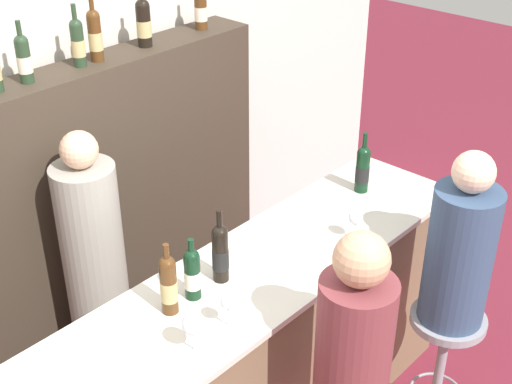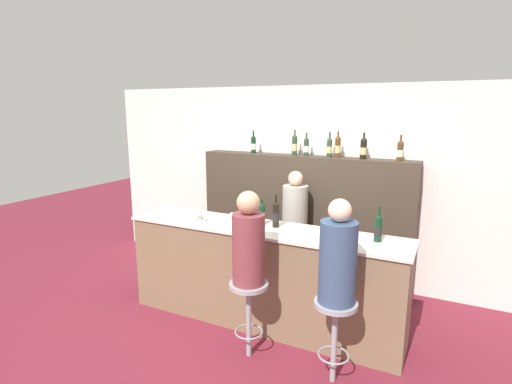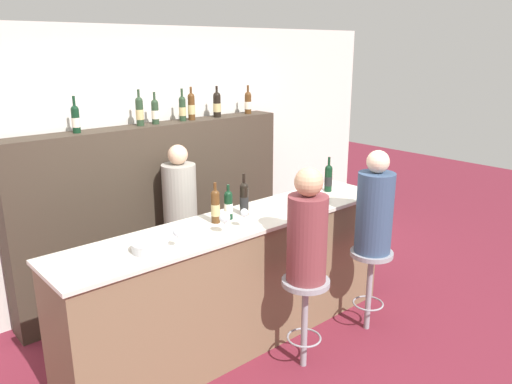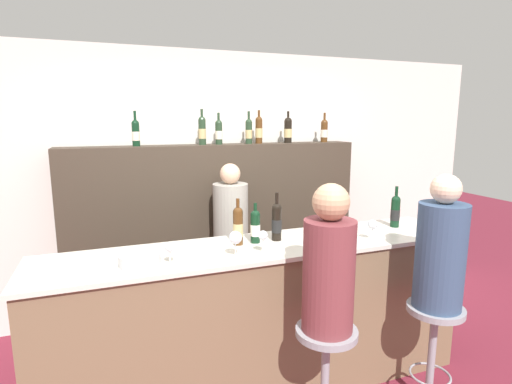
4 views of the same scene
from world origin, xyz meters
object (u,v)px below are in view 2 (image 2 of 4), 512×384
at_px(wine_bottle_counter_0, 251,211).
at_px(wine_glass_0, 200,214).
at_px(wine_bottle_counter_3, 378,228).
at_px(wine_bottle_backbar_4, 338,147).
at_px(wine_bottle_backbar_3, 329,147).
at_px(guest_seated_right, 338,258).
at_px(wine_glass_1, 233,217).
at_px(bar_stool_left, 249,300).
at_px(guest_seated_left, 248,243).
at_px(metal_bowl, 191,217).
at_px(wine_glass_2, 249,220).
at_px(wine_bottle_backbar_0, 253,144).
at_px(wine_bottle_backbar_1, 295,145).
at_px(bartender, 294,237).
at_px(wine_bottle_backbar_2, 306,147).
at_px(wine_bottle_backbar_6, 400,151).
at_px(wine_bottle_counter_1, 262,214).
at_px(wine_bottle_backbar_5, 364,148).
at_px(wine_glass_3, 330,231).
at_px(bar_stool_right, 335,320).

bearing_deg(wine_bottle_counter_0, wine_glass_0, -154.64).
relative_size(wine_bottle_counter_3, wine_bottle_backbar_4, 1.02).
height_order(wine_bottle_backbar_3, guest_seated_right, wine_bottle_backbar_3).
bearing_deg(wine_glass_1, bar_stool_left, -46.64).
xyz_separation_m(wine_glass_0, guest_seated_left, (0.82, -0.44, -0.06)).
bearing_deg(wine_bottle_backbar_4, metal_bowl, -133.57).
height_order(wine_bottle_backbar_3, wine_glass_2, wine_bottle_backbar_3).
relative_size(wine_bottle_backbar_0, wine_bottle_backbar_1, 0.94).
xyz_separation_m(wine_glass_2, guest_seated_right, (1.04, -0.44, -0.07)).
relative_size(wine_bottle_counter_0, wine_bottle_backbar_1, 0.98).
bearing_deg(bartender, wine_bottle_backbar_3, 49.93).
height_order(wine_bottle_backbar_2, guest_seated_left, wine_bottle_backbar_2).
xyz_separation_m(wine_bottle_backbar_4, guest_seated_right, (0.53, -1.85, -0.72)).
height_order(wine_bottle_backbar_0, wine_bottle_backbar_4, wine_bottle_backbar_4).
bearing_deg(wine_bottle_backbar_0, wine_glass_1, -71.54).
relative_size(wine_glass_2, guest_seated_right, 0.17).
height_order(wine_bottle_counter_3, wine_bottle_backbar_0, wine_bottle_backbar_0).
relative_size(wine_bottle_backbar_6, guest_seated_right, 0.35).
distance_m(wine_bottle_backbar_3, bartender, 1.20).
height_order(wine_bottle_counter_0, wine_glass_2, wine_bottle_counter_0).
xyz_separation_m(wine_bottle_backbar_1, wine_bottle_backbar_3, (0.46, -0.00, -0.01)).
bearing_deg(guest_seated_right, wine_glass_2, 157.17).
relative_size(wine_glass_1, metal_bowl, 0.68).
xyz_separation_m(wine_bottle_counter_1, wine_bottle_backbar_2, (0.07, 1.18, 0.62)).
relative_size(wine_bottle_backbar_4, wine_bottle_backbar_5, 1.03).
relative_size(wine_bottle_counter_1, wine_glass_2, 1.86).
bearing_deg(metal_bowl, wine_glass_2, -5.73).
height_order(wine_bottle_backbar_5, guest_seated_left, wine_bottle_backbar_5).
height_order(wine_bottle_backbar_1, wine_glass_0, wine_bottle_backbar_1).
bearing_deg(wine_glass_2, wine_bottle_counter_0, 111.17).
distance_m(wine_bottle_backbar_3, wine_bottle_backbar_5, 0.42).
bearing_deg(metal_bowl, wine_bottle_counter_1, 11.41).
bearing_deg(bartender, metal_bowl, -131.48).
xyz_separation_m(wine_bottle_counter_0, wine_bottle_counter_1, (0.13, 0.00, -0.02)).
height_order(wine_bottle_backbar_3, guest_seated_left, wine_bottle_backbar_3).
height_order(wine_glass_3, guest_seated_left, guest_seated_left).
bearing_deg(wine_bottle_backbar_6, wine_bottle_backbar_2, 180.00).
distance_m(wine_bottle_backbar_4, wine_bottle_backbar_5, 0.32).
bearing_deg(wine_bottle_backbar_3, wine_glass_3, -72.77).
bearing_deg(bar_stool_left, wine_bottle_backbar_1, 98.82).
xyz_separation_m(wine_bottle_counter_3, guest_seated_right, (-0.20, -0.68, -0.09)).
xyz_separation_m(wine_bottle_backbar_1, bar_stool_right, (1.10, -1.85, -1.27)).
relative_size(wine_bottle_counter_1, bartender, 0.18).
xyz_separation_m(wine_bottle_backbar_2, guest_seated_left, (0.13, -1.85, -0.70)).
height_order(wine_bottle_counter_1, wine_bottle_backbar_5, wine_bottle_backbar_5).
height_order(wine_glass_3, bar_stool_right, wine_glass_3).
height_order(wine_bottle_backbar_2, bar_stool_right, wine_bottle_backbar_2).
height_order(wine_glass_1, guest_seated_left, guest_seated_left).
bearing_deg(guest_seated_left, wine_bottle_backbar_2, 93.93).
bearing_deg(guest_seated_right, wine_bottle_counter_0, 149.17).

